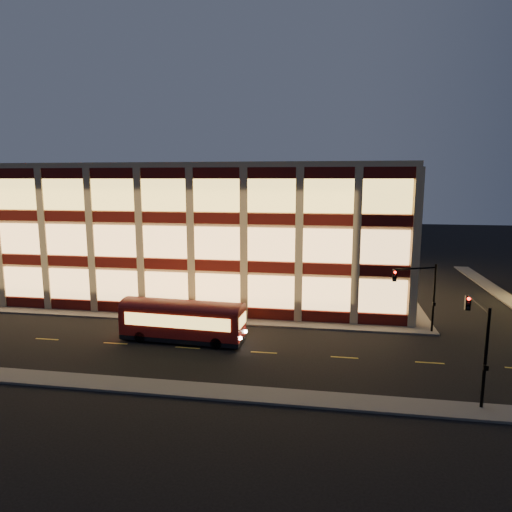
# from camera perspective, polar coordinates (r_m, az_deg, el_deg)

# --- Properties ---
(ground) EXTENTS (200.00, 200.00, 0.00)m
(ground) POSITION_cam_1_polar(r_m,az_deg,el_deg) (43.19, -11.19, -8.07)
(ground) COLOR black
(ground) RESTS_ON ground
(sidewalk_office_south) EXTENTS (54.00, 2.00, 0.15)m
(sidewalk_office_south) POSITION_cam_1_polar(r_m,az_deg,el_deg) (45.15, -14.34, -7.31)
(sidewalk_office_south) COLOR #514F4C
(sidewalk_office_south) RESTS_ON ground
(sidewalk_office_east) EXTENTS (2.00, 30.00, 0.15)m
(sidewalk_office_east) POSITION_cam_1_polar(r_m,az_deg,el_deg) (57.54, 17.39, -3.80)
(sidewalk_office_east) COLOR #514F4C
(sidewalk_office_east) RESTS_ON ground
(sidewalk_tower_west) EXTENTS (2.00, 30.00, 0.15)m
(sidewalk_tower_west) POSITION_cam_1_polar(r_m,az_deg,el_deg) (60.12, 27.84, -3.92)
(sidewalk_tower_west) COLOR #514F4C
(sidewalk_tower_west) RESTS_ON ground
(sidewalk_near) EXTENTS (100.00, 2.00, 0.15)m
(sidewalk_near) POSITION_cam_1_polar(r_m,az_deg,el_deg) (32.13, -19.56, -14.67)
(sidewalk_near) COLOR #514F4C
(sidewalk_near) RESTS_ON ground
(office_building) EXTENTS (50.45, 30.45, 14.50)m
(office_building) POSITION_cam_1_polar(r_m,az_deg,el_deg) (58.40, -8.31, 3.88)
(office_building) COLOR tan
(office_building) RESTS_ON ground
(traffic_signal_far) EXTENTS (3.79, 1.87, 6.00)m
(traffic_signal_far) POSITION_cam_1_polar(r_m,az_deg,el_deg) (40.40, 19.80, -3.65)
(traffic_signal_far) COLOR black
(traffic_signal_far) RESTS_ON ground
(traffic_signal_near) EXTENTS (0.32, 4.45, 6.00)m
(traffic_signal_near) POSITION_cam_1_polar(r_m,az_deg,el_deg) (30.13, 26.08, -8.50)
(traffic_signal_near) COLOR black
(traffic_signal_near) RESTS_ON ground
(trolley_bus) EXTENTS (10.12, 3.15, 3.38)m
(trolley_bus) POSITION_cam_1_polar(r_m,az_deg,el_deg) (37.56, -9.19, -7.72)
(trolley_bus) COLOR maroon
(trolley_bus) RESTS_ON ground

